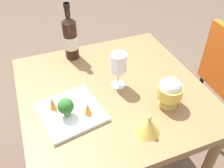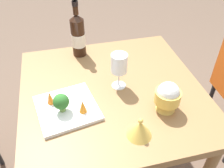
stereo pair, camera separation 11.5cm
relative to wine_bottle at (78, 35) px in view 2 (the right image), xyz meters
The scene contains 9 objects.
dining_table 0.41m from the wine_bottle, 72.46° to the right, with size 0.86×0.86×0.73m.
wine_bottle is the anchor object (origin of this frame).
wine_glass 0.36m from the wine_bottle, 66.07° to the right, with size 0.08×0.08×0.18m.
rice_bowl 0.61m from the wine_bottle, 60.05° to the right, with size 0.11×0.11×0.14m.
rice_bowl_lid 0.65m from the wine_bottle, 77.10° to the right, with size 0.10×0.10×0.09m.
serving_plate 0.45m from the wine_bottle, 105.22° to the right, with size 0.29×0.29×0.02m.
broccoli_floret 0.47m from the wine_bottle, 106.95° to the right, with size 0.07×0.07×0.09m.
carrot_garnish_left 0.43m from the wine_bottle, 115.14° to the right, with size 0.03×0.03×0.07m.
carrot_garnish_right 0.48m from the wine_bottle, 96.15° to the right, with size 0.03×0.03×0.06m.
Camera 2 is at (-0.21, -0.85, 1.50)m, focal length 38.95 mm.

